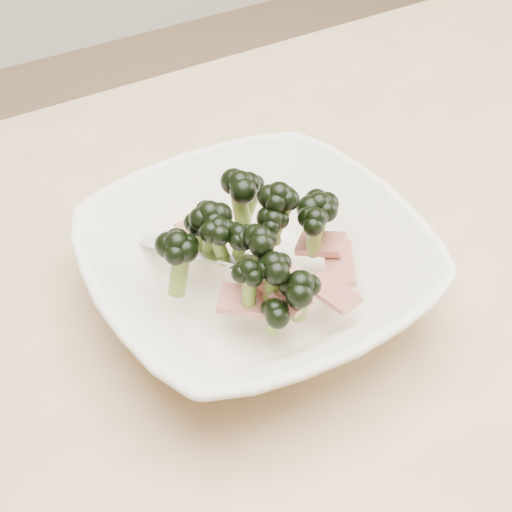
% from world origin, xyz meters
% --- Properties ---
extents(dining_table, '(1.20, 0.80, 0.75)m').
position_xyz_m(dining_table, '(0.00, 0.00, 0.65)').
color(dining_table, tan).
rests_on(dining_table, ground).
extents(broccoli_dish, '(0.29, 0.29, 0.12)m').
position_xyz_m(broccoli_dish, '(-0.09, -0.02, 0.79)').
color(broccoli_dish, '#ECE3C8').
rests_on(broccoli_dish, dining_table).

